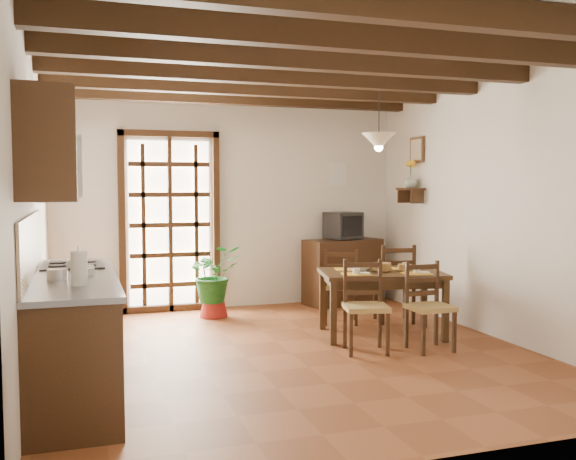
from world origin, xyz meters
name	(u,v)px	position (x,y,z in m)	size (l,w,h in m)	color
ground_plane	(291,353)	(0.00, 0.00, 0.00)	(5.00, 5.00, 0.00)	brown
room_shell	(291,162)	(0.00, 0.00, 1.82)	(4.52, 5.02, 2.81)	silver
ceiling_beams	(291,67)	(0.00, 0.00, 2.69)	(4.50, 4.34, 0.20)	black
french_door	(170,219)	(-0.80, 2.45, 1.18)	(1.26, 0.11, 2.32)	white
kitchen_counter	(73,333)	(-1.96, -0.60, 0.47)	(0.64, 2.25, 1.38)	#321D0F
upper_cabinet	(47,146)	(-2.08, -1.30, 1.85)	(0.35, 0.80, 0.70)	#321D0F
range_hood	(58,169)	(-2.05, -0.05, 1.73)	(0.38, 0.60, 0.54)	white
counter_items	(72,268)	(-1.95, -0.51, 0.96)	(0.50, 1.43, 0.25)	black
dining_table	(382,280)	(1.15, 0.40, 0.60)	(1.41, 1.07, 0.69)	#392512
chair_near_left	(365,323)	(0.70, -0.16, 0.28)	(0.48, 0.47, 0.88)	#A58546
chair_near_right	(429,323)	(1.31, -0.29, 0.27)	(0.40, 0.38, 0.85)	#A58546
chair_far_left	(341,300)	(0.97, 1.10, 0.27)	(0.52, 0.51, 0.88)	#A58546
chair_far_right	(394,298)	(1.59, 0.97, 0.29)	(0.49, 0.48, 0.92)	#A58546
table_setting	(382,274)	(1.15, 0.40, 0.66)	(0.92, 0.61, 0.09)	yellow
table_bowl	(360,269)	(0.94, 0.50, 0.71)	(0.22, 0.22, 0.05)	white
sideboard	(343,272)	(1.47, 2.23, 0.44)	(1.03, 0.46, 0.87)	#321D0F
crt_tv	(343,225)	(1.47, 2.22, 1.06)	(0.50, 0.49, 0.35)	black
fuse_box	(338,174)	(1.50, 2.48, 1.75)	(0.25, 0.03, 0.32)	white
plant_pot	(214,308)	(-0.36, 1.90, 0.11)	(0.34, 0.34, 0.21)	maroon
potted_plant	(213,270)	(-0.36, 1.90, 0.57)	(1.62, 1.39, 1.81)	#144C19
wall_shelf	(411,192)	(2.14, 1.60, 1.51)	(0.20, 0.42, 0.20)	#321D0F
shelf_vase	(411,181)	(2.14, 1.60, 1.65)	(0.15, 0.15, 0.15)	#B2BFB2
shelf_flowers	(411,165)	(2.14, 1.60, 1.86)	(0.14, 0.14, 0.36)	yellow
framed_picture	(417,150)	(2.22, 1.60, 2.05)	(0.03, 0.32, 0.32)	brown
pendant_lamp	(379,140)	(1.15, 0.50, 2.08)	(0.36, 0.36, 0.84)	black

